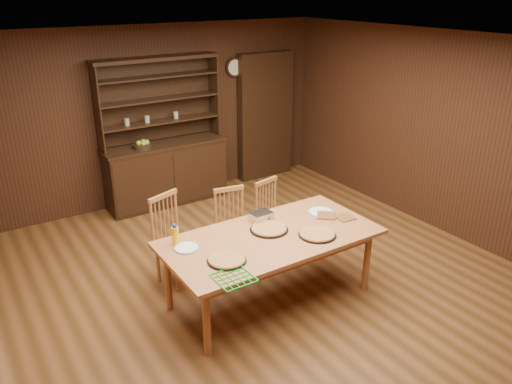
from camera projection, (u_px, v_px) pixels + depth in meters
floor at (268, 284)px, 5.58m from camera, size 6.00×6.00×0.00m
room_shell at (269, 150)px, 4.97m from camera, size 6.00×6.00×6.00m
china_hutch at (165, 165)px, 7.48m from camera, size 1.84×0.52×2.17m
doorway at (265, 116)px, 8.37m from camera, size 1.00×0.18×2.10m
wall_clock at (234, 67)px, 7.81m from camera, size 0.30×0.05×0.30m
dining_table at (271, 242)px, 5.07m from camera, size 2.20×1.10×0.75m
chair_left at (171, 236)px, 5.50m from camera, size 0.53×0.51×1.02m
chair_center at (232, 225)px, 5.83m from camera, size 0.45×0.43×0.95m
chair_right at (271, 214)px, 6.14m from camera, size 0.44×0.43×0.92m
pizza_left at (227, 259)px, 4.58m from camera, size 0.37×0.37×0.04m
pizza_right at (317, 234)px, 5.05m from camera, size 0.39×0.39×0.04m
pizza_center at (269, 229)px, 5.16m from camera, size 0.40×0.40×0.04m
cooling_rack at (234, 278)px, 4.31m from camera, size 0.32×0.32×0.01m
plate_left at (187, 248)px, 4.80m from camera, size 0.25×0.25×0.02m
plate_right at (321, 212)px, 5.56m from camera, size 0.29×0.29×0.02m
foil_dish at (261, 216)px, 5.36m from camera, size 0.24×0.18×0.09m
juice_bottle at (175, 235)px, 4.84m from camera, size 0.07×0.07×0.22m
pot_holder_a at (345, 217)px, 5.43m from camera, size 0.20×0.20×0.01m
pot_holder_b at (326, 216)px, 5.47m from camera, size 0.29×0.29×0.02m
fruit_bowl at (143, 145)px, 7.11m from camera, size 0.27×0.27×0.12m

